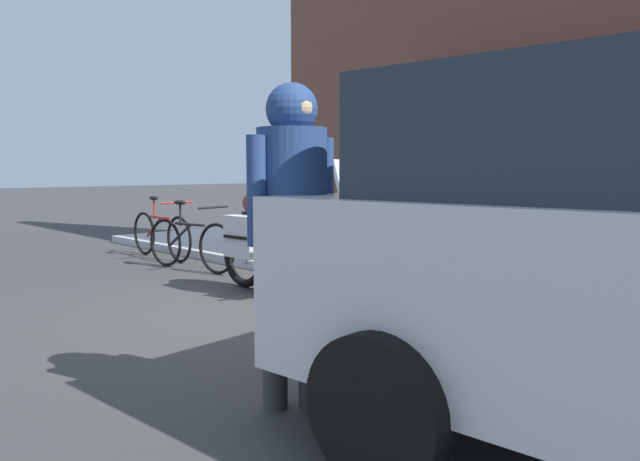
# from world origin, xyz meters

# --- Properties ---
(ground_plane) EXTENTS (80.00, 80.00, 0.00)m
(ground_plane) POSITION_xyz_m (0.00, 0.00, 0.00)
(ground_plane) COLOR #373737
(touring_motorcycle) EXTENTS (2.27, 0.71, 1.42)m
(touring_motorcycle) POSITION_xyz_m (-0.33, 0.51, 0.61)
(touring_motorcycle) COLOR black
(touring_motorcycle) RESTS_ON ground_plane
(parked_bicycle) EXTENTS (1.65, 0.48, 0.92)m
(parked_bicycle) POSITION_xyz_m (-2.42, 0.69, 0.36)
(parked_bicycle) COLOR black
(parked_bicycle) RESTS_ON ground_plane
(pedestrian_walking) EXTENTS (0.41, 0.56, 1.79)m
(pedestrian_walking) POSITION_xyz_m (1.94, -1.34, 1.13)
(pedestrian_walking) COLOR #373737
(pedestrian_walking) RESTS_ON ground_plane
(sandwich_board_sign) EXTENTS (0.55, 0.41, 0.92)m
(sandwich_board_sign) POSITION_xyz_m (-1.58, 1.98, 0.59)
(sandwich_board_sign) COLOR black
(sandwich_board_sign) RESTS_ON sidewalk_curb
(second_bicycle_by_cafe) EXTENTS (1.74, 0.48, 0.92)m
(second_bicycle_by_cafe) POSITION_xyz_m (-3.63, 0.94, 0.37)
(second_bicycle_by_cafe) COLOR black
(second_bicycle_by_cafe) RESTS_ON ground_plane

